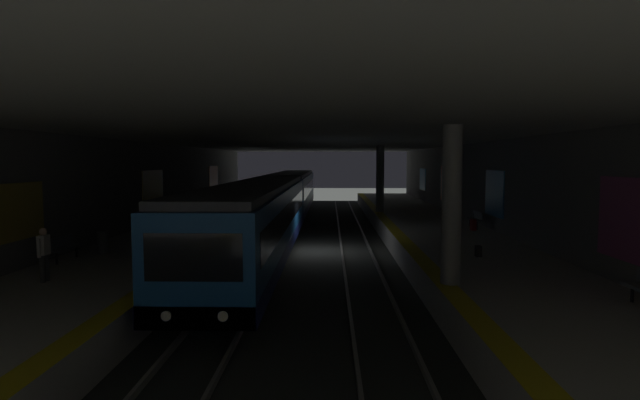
# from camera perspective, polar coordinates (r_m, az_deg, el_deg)

# --- Properties ---
(ground_plane) EXTENTS (120.00, 120.00, 0.00)m
(ground_plane) POSITION_cam_1_polar(r_m,az_deg,el_deg) (25.79, -0.85, -5.82)
(ground_plane) COLOR #2D302D
(track_left) EXTENTS (60.00, 1.53, 0.16)m
(track_left) POSITION_cam_1_polar(r_m,az_deg,el_deg) (25.79, 4.06, -5.65)
(track_left) COLOR gray
(track_left) RESTS_ON ground
(track_right) EXTENTS (60.00, 1.53, 0.16)m
(track_right) POSITION_cam_1_polar(r_m,az_deg,el_deg) (25.94, -5.74, -5.60)
(track_right) COLOR gray
(track_right) RESTS_ON ground
(platform_left) EXTENTS (60.00, 5.30, 1.06)m
(platform_left) POSITION_cam_1_polar(r_m,az_deg,el_deg) (26.30, 13.60, -4.58)
(platform_left) COLOR beige
(platform_left) RESTS_ON ground
(platform_right) EXTENTS (60.00, 5.30, 1.06)m
(platform_right) POSITION_cam_1_polar(r_m,az_deg,el_deg) (26.73, -15.07, -4.47)
(platform_right) COLOR beige
(platform_right) RESTS_ON ground
(wall_left) EXTENTS (60.00, 0.56, 5.60)m
(wall_left) POSITION_cam_1_polar(r_m,az_deg,el_deg) (26.87, 19.72, 0.36)
(wall_left) COLOR slate
(wall_left) RESTS_ON ground
(wall_right) EXTENTS (60.00, 0.56, 5.60)m
(wall_right) POSITION_cam_1_polar(r_m,az_deg,el_deg) (27.47, -20.96, 0.41)
(wall_right) COLOR slate
(wall_right) RESTS_ON ground
(ceiling_slab) EXTENTS (60.00, 19.40, 0.40)m
(ceiling_slab) POSITION_cam_1_polar(r_m,az_deg,el_deg) (25.40, -0.87, 7.16)
(ceiling_slab) COLOR #ADAAA3
(ceiling_slab) RESTS_ON wall_left
(pillar_near) EXTENTS (0.56, 0.56, 4.55)m
(pillar_near) POSITION_cam_1_polar(r_m,az_deg,el_deg) (14.95, 14.55, -0.55)
(pillar_near) COLOR gray
(pillar_near) RESTS_ON platform_left
(pillar_far) EXTENTS (0.56, 0.56, 4.55)m
(pillar_far) POSITION_cam_1_polar(r_m,az_deg,el_deg) (35.38, 6.76, 2.35)
(pillar_far) COLOR gray
(pillar_far) RESTS_ON platform_left
(metro_train) EXTENTS (40.41, 2.83, 3.49)m
(metro_train) POSITION_cam_1_polar(r_m,az_deg,el_deg) (31.69, -4.46, -0.22)
(metro_train) COLOR #19569E
(metro_train) RESTS_ON track_right
(bench_left_mid) EXTENTS (1.70, 0.47, 0.86)m
(bench_left_mid) POSITION_cam_1_polar(r_m,az_deg,el_deg) (27.99, 17.00, -1.95)
(bench_left_mid) COLOR #262628
(bench_left_mid) RESTS_ON platform_left
(bench_right_near) EXTENTS (1.70, 0.47, 0.86)m
(bench_right_near) POSITION_cam_1_polar(r_m,az_deg,el_deg) (20.19, -26.77, -4.63)
(bench_right_near) COLOR #262628
(bench_right_near) RESTS_ON platform_right
(bench_right_mid) EXTENTS (1.70, 0.47, 0.86)m
(bench_right_mid) POSITION_cam_1_polar(r_m,az_deg,el_deg) (39.29, -12.75, -0.08)
(bench_right_mid) COLOR #262628
(bench_right_mid) RESTS_ON platform_right
(person_waiting_near) EXTENTS (0.60, 0.22, 1.59)m
(person_waiting_near) POSITION_cam_1_polar(r_m,az_deg,el_deg) (16.93, -28.57, -5.22)
(person_waiting_near) COLOR #393939
(person_waiting_near) RESTS_ON platform_right
(person_walking_mid) EXTENTS (0.60, 0.22, 1.53)m
(person_walking_mid) POSITION_cam_1_polar(r_m,az_deg,el_deg) (35.72, -13.96, -0.07)
(person_walking_mid) COLOR #3C3C3C
(person_walking_mid) RESTS_ON platform_right
(suitcase_rolling) EXTENTS (0.42, 0.21, 0.88)m
(suitcase_rolling) POSITION_cam_1_polar(r_m,az_deg,el_deg) (27.01, 16.82, -2.67)
(suitcase_rolling) COLOR maroon
(suitcase_rolling) RESTS_ON platform_left
(backpack_on_floor) EXTENTS (0.30, 0.20, 0.40)m
(backpack_on_floor) POSITION_cam_1_polar(r_m,az_deg,el_deg) (19.75, 17.35, -5.50)
(backpack_on_floor) COLOR black
(backpack_on_floor) RESTS_ON platform_left
(trash_bin) EXTENTS (0.44, 0.44, 0.85)m
(trash_bin) POSITION_cam_1_polar(r_m,az_deg,el_deg) (21.14, -23.20, -4.40)
(trash_bin) COLOR #595B5E
(trash_bin) RESTS_ON platform_right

